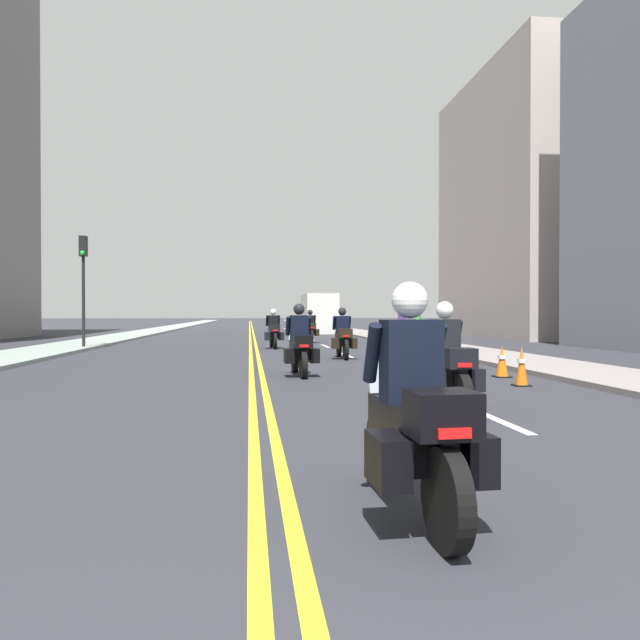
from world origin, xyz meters
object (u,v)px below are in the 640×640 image
object	(u,v)px
motorcycle_5	(310,329)
traffic_cone_0	(522,366)
motorcycle_0	(414,422)
traffic_light_near	(83,271)
parked_truck	(318,315)
motorcycle_1	(447,366)
motorcycle_3	(343,337)
traffic_cone_2	(502,361)
pedestrian_1	(418,324)
motorcycle_4	(273,332)
motorcycle_2	(300,347)
pedestrian_0	(402,324)

from	to	relation	value
motorcycle_5	traffic_cone_0	distance (m)	17.95
motorcycle_0	motorcycle_5	bearing A→B (deg)	83.19
traffic_light_near	parked_truck	xyz separation A→B (m)	(11.47, 19.06, -1.81)
motorcycle_1	motorcycle_3	bearing A→B (deg)	91.33
motorcycle_1	parked_truck	size ratio (longest dim) A/B	0.34
traffic_cone_2	pedestrian_1	xyz separation A→B (m)	(3.00, 17.07, 0.51)
traffic_cone_2	pedestrian_1	distance (m)	17.34
motorcycle_4	pedestrian_1	distance (m)	9.35
parked_truck	motorcycle_0	bearing A→B (deg)	-95.60
traffic_cone_2	pedestrian_1	world-z (taller)	pedestrian_1
motorcycle_2	traffic_cone_2	distance (m)	4.54
motorcycle_3	traffic_cone_2	world-z (taller)	motorcycle_3
motorcycle_3	traffic_cone_2	size ratio (longest dim) A/B	3.09
motorcycle_5	traffic_light_near	xyz separation A→B (m)	(-9.42, -4.53, 2.41)
parked_truck	motorcycle_5	bearing A→B (deg)	-98.03
motorcycle_0	traffic_cone_2	distance (m)	9.76
motorcycle_1	motorcycle_2	bearing A→B (deg)	111.00
traffic_cone_0	pedestrian_1	xyz separation A→B (m)	(3.30, 18.66, 0.48)
motorcycle_0	parked_truck	world-z (taller)	parked_truck
motorcycle_3	traffic_cone_0	xyz separation A→B (m)	(2.36, -7.48, -0.28)
motorcycle_0	motorcycle_2	distance (m)	9.52
motorcycle_0	motorcycle_1	bearing A→B (deg)	66.02
motorcycle_3	traffic_cone_0	bearing A→B (deg)	-71.65
motorcycle_3	traffic_cone_0	size ratio (longest dim) A/B	2.83
traffic_cone_2	pedestrian_0	world-z (taller)	pedestrian_0
motorcycle_2	traffic_cone_0	xyz separation A→B (m)	(4.15, -2.44, -0.28)
motorcycle_3	motorcycle_0	bearing A→B (deg)	-96.18
pedestrian_1	traffic_cone_0	bearing A→B (deg)	-167.56
traffic_cone_2	parked_truck	distance (m)	30.75
motorcycle_1	traffic_cone_0	size ratio (longest dim) A/B	2.87
motorcycle_1	traffic_light_near	xyz separation A→B (m)	(-9.38, 15.81, 2.44)
motorcycle_3	traffic_light_near	xyz separation A→B (m)	(-9.39, 5.79, 2.41)
motorcycle_3	motorcycle_5	bearing A→B (deg)	90.66
motorcycle_3	traffic_cone_2	xyz separation A→B (m)	(2.66, -5.88, -0.31)
parked_truck	pedestrian_1	bearing A→B (deg)	-75.31
parked_truck	motorcycle_4	bearing A→B (deg)	-101.91
motorcycle_0	motorcycle_5	distance (m)	24.95
traffic_cone_0	parked_truck	xyz separation A→B (m)	(-0.28, 32.33, 0.89)
motorcycle_3	motorcycle_4	bearing A→B (deg)	109.48
motorcycle_5	motorcycle_0	bearing A→B (deg)	-94.59
motorcycle_5	pedestrian_1	xyz separation A→B (m)	(5.63, 0.87, 0.20)
traffic_light_near	pedestrian_0	size ratio (longest dim) A/B	2.61
traffic_cone_0	pedestrian_0	xyz separation A→B (m)	(2.22, 17.78, 0.49)
traffic_light_near	parked_truck	world-z (taller)	traffic_light_near
motorcycle_1	pedestrian_1	xyz separation A→B (m)	(5.67, 21.20, 0.22)
motorcycle_0	motorcycle_4	xyz separation A→B (m)	(-0.16, 20.33, -0.00)
motorcycle_4	traffic_light_near	xyz separation A→B (m)	(-7.44, 0.03, 2.41)
motorcycle_4	traffic_light_near	bearing A→B (deg)	176.50
traffic_cone_2	motorcycle_5	bearing A→B (deg)	99.24
motorcycle_1	pedestrian_0	distance (m)	20.83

